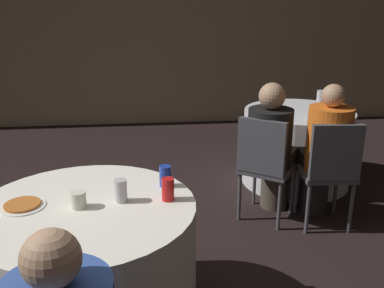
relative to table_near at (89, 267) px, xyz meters
The scene contains 14 objects.
wall_back 4.34m from the table_near, 92.23° to the left, with size 16.00×0.06×2.80m.
table_near is the anchor object (origin of this frame).
table_far 2.57m from the table_near, 45.76° to the left, with size 1.05×1.05×0.74m.
chair_far_southwest 1.66m from the table_near, 40.60° to the left, with size 0.56×0.56×0.89m.
chair_far_south 1.95m from the table_near, 27.69° to the left, with size 0.43×0.43×0.89m.
person_orange_shirt 2.05m from the table_near, 31.52° to the left, with size 0.35×0.51×1.15m.
person_black_shirt 1.82m from the table_near, 41.84° to the left, with size 0.47×0.50×1.14m.
pizza_plate_near 0.49m from the table_near, behind, with size 0.23×0.23×0.02m.
soda_can_red 0.61m from the table_near, ahead, with size 0.07×0.07×0.12m.
soda_can_silver 0.47m from the table_near, 10.70° to the left, with size 0.07×0.07×0.12m.
soda_can_blue 0.64m from the table_near, 25.67° to the left, with size 0.07×0.07×0.12m.
cup_near 0.41m from the table_near, 151.00° to the right, with size 0.08×0.08×0.09m.
bottle_far 2.43m from the table_near, 38.87° to the left, with size 0.09×0.09×0.26m.
cup_far 2.72m from the table_near, 39.35° to the left, with size 0.08×0.08×0.09m.
Camera 1 is at (0.51, -2.05, 1.74)m, focal length 40.00 mm.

